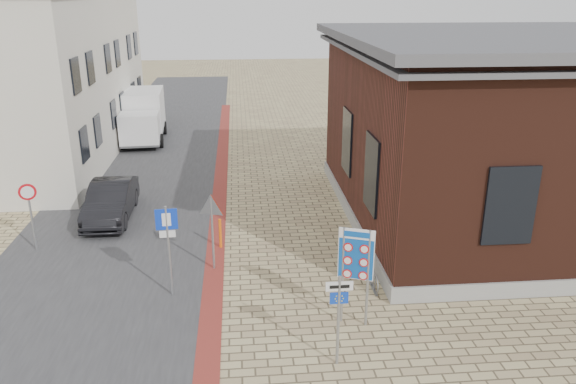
{
  "coord_description": "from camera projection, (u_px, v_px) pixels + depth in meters",
  "views": [
    {
      "loc": [
        -1.11,
        -12.28,
        8.18
      ],
      "look_at": [
        0.38,
        4.24,
        2.2
      ],
      "focal_mm": 35.0,
      "sensor_mm": 36.0,
      "label": 1
    }
  ],
  "objects": [
    {
      "name": "townhouse_far",
      "position": [
        75.0,
        59.0,
        34.52
      ],
      "size": [
        7.4,
        6.4,
        8.3
      ],
      "color": "beige",
      "rests_on": "ground"
    },
    {
      "name": "brick_building",
      "position": [
        516.0,
        126.0,
        20.51
      ],
      "size": [
        13.0,
        13.0,
        6.8
      ],
      "color": "gray",
      "rests_on": "ground"
    },
    {
      "name": "essen_sign",
      "position": [
        339.0,
        307.0,
        12.55
      ],
      "size": [
        0.61,
        0.07,
        2.27
      ],
      "rotation": [
        0.0,
        0.0,
        0.01
      ],
      "color": "gray",
      "rests_on": "ground"
    },
    {
      "name": "road_strip",
      "position": [
        151.0,
        164.0,
        27.96
      ],
      "size": [
        7.0,
        60.0,
        0.02
      ],
      "primitive_type": "cube",
      "color": "#38383A",
      "rests_on": "ground"
    },
    {
      "name": "speed_sign",
      "position": [
        30.0,
        206.0,
        18.19
      ],
      "size": [
        0.54,
        0.18,
        2.35
      ],
      "rotation": [
        0.0,
        0.0,
        0.28
      ],
      "color": "gray",
      "rests_on": "ground"
    },
    {
      "name": "ground",
      "position": [
        288.0,
        329.0,
        14.37
      ],
      "size": [
        120.0,
        120.0,
        0.0
      ],
      "primitive_type": "plane",
      "color": "tan",
      "rests_on": "ground"
    },
    {
      "name": "border_sign",
      "position": [
        356.0,
        257.0,
        14.0
      ],
      "size": [
        0.87,
        0.37,
        2.67
      ],
      "rotation": [
        0.0,
        0.0,
        -0.37
      ],
      "color": "gray",
      "rests_on": "ground"
    },
    {
      "name": "sedan",
      "position": [
        111.0,
        201.0,
        21.13
      ],
      "size": [
        1.54,
        4.26,
        1.4
      ],
      "primitive_type": "imported",
      "rotation": [
        0.0,
        0.0,
        0.01
      ],
      "color": "black",
      "rests_on": "ground"
    },
    {
      "name": "parking_sign",
      "position": [
        168.0,
        235.0,
        15.35
      ],
      "size": [
        0.6,
        0.09,
        2.71
      ],
      "rotation": [
        0.0,
        0.0,
        0.08
      ],
      "color": "gray",
      "rests_on": "ground"
    },
    {
      "name": "bike_rack",
      "position": [
        371.0,
        275.0,
        16.57
      ],
      "size": [
        0.08,
        1.8,
        0.6
      ],
      "color": "slate",
      "rests_on": "ground"
    },
    {
      "name": "curb_strip",
      "position": [
        219.0,
        196.0,
        23.57
      ],
      "size": [
        0.6,
        40.0,
        0.02
      ],
      "primitive_type": "cube",
      "color": "maroon",
      "rests_on": "ground"
    },
    {
      "name": "townhouse_mid",
      "position": [
        43.0,
        65.0,
        28.76
      ],
      "size": [
        7.4,
        6.4,
        9.1
      ],
      "color": "beige",
      "rests_on": "ground"
    },
    {
      "name": "yield_sign",
      "position": [
        212.0,
        214.0,
        16.86
      ],
      "size": [
        0.84,
        0.31,
        2.42
      ],
      "rotation": [
        0.0,
        0.0,
        -0.3
      ],
      "color": "gray",
      "rests_on": "ground"
    },
    {
      "name": "box_truck",
      "position": [
        143.0,
        116.0,
        31.89
      ],
      "size": [
        2.51,
        5.43,
        2.78
      ],
      "rotation": [
        0.0,
        0.0,
        0.06
      ],
      "color": "slate",
      "rests_on": "ground"
    },
    {
      "name": "bollard",
      "position": [
        220.0,
        234.0,
        18.73
      ],
      "size": [
        0.11,
        0.11,
        1.04
      ],
      "primitive_type": "cylinder",
      "rotation": [
        0.0,
        0.0,
        -0.16
      ],
      "color": "orange",
      "rests_on": "ground"
    }
  ]
}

